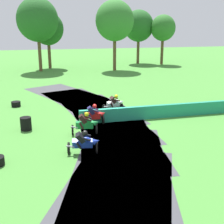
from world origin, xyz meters
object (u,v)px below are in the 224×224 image
Objects in this scene: motorcycle_chase_green at (86,124)px; tire_stack_mid_a at (26,124)px; motorcycle_trailing_red at (94,115)px; tire_stack_mid_b at (16,104)px; motorcycle_fourth_white at (114,103)px; motorcycle_lead_blue at (84,142)px.

tire_stack_mid_a is at bearing 154.80° from motorcycle_chase_green.
tire_stack_mid_b is (-5.19, 5.72, -0.46)m from motorcycle_trailing_red.
motorcycle_trailing_red reaches higher than tire_stack_mid_a.
motorcycle_chase_green is 5.04m from motorcycle_fourth_white.
tire_stack_mid_a is 5.82m from tire_stack_mid_b.
motorcycle_lead_blue is 0.99× the size of motorcycle_fourth_white.
motorcycle_chase_green is 3.81m from tire_stack_mid_a.
tire_stack_mid_b is (-1.01, 5.73, -0.20)m from tire_stack_mid_a.
motorcycle_lead_blue is 2.72m from motorcycle_chase_green.
motorcycle_fourth_white reaches higher than tire_stack_mid_b.
motorcycle_fourth_white reaches higher than tire_stack_mid_a.
motorcycle_fourth_white is at bearing 23.04° from tire_stack_mid_a.
tire_stack_mid_b is (-3.97, 10.03, -0.43)m from motorcycle_lead_blue.
motorcycle_chase_green is 8.60m from tire_stack_mid_b.
motorcycle_chase_green is at bearing -25.20° from tire_stack_mid_a.
motorcycle_chase_green is 1.79m from motorcycle_trailing_red.
motorcycle_fourth_white is at bearing 57.28° from motorcycle_chase_green.
motorcycle_trailing_red is at bearing 65.70° from motorcycle_chase_green.
motorcycle_chase_green and motorcycle_trailing_red have the same top height.
motorcycle_chase_green is at bearing 79.87° from motorcycle_lead_blue.
motorcycle_trailing_red reaches higher than tire_stack_mid_b.
motorcycle_fourth_white is at bearing 65.16° from motorcycle_lead_blue.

